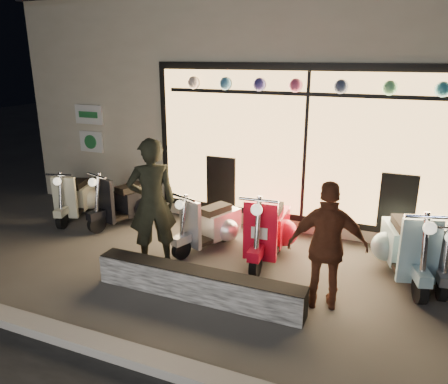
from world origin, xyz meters
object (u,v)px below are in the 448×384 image
Objects in this scene: scooter_red at (269,228)px; scooter_silver at (213,223)px; graffiti_barrier at (198,284)px; woman at (328,246)px; man at (152,203)px.

scooter_silver is at bearing 178.81° from scooter_red.
woman is (1.52, 0.45, 0.61)m from graffiti_barrier.
scooter_silver is 0.93m from scooter_red.
scooter_silver is 0.81× the size of woman.
woman reaches higher than graffiti_barrier.
woman is (2.01, -1.12, 0.43)m from scooter_silver.
man is at bearing -18.21° from woman.
graffiti_barrier is 1.73× the size of woman.
graffiti_barrier is 2.13× the size of scooter_silver.
scooter_red is at bearing 74.67° from graffiti_barrier.
man is at bearing -99.73° from scooter_silver.
man reaches higher than graffiti_barrier.
graffiti_barrier is at bearing -51.96° from scooter_silver.
scooter_red is (0.44, 1.62, 0.24)m from graffiti_barrier.
scooter_red is 0.94× the size of woman.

